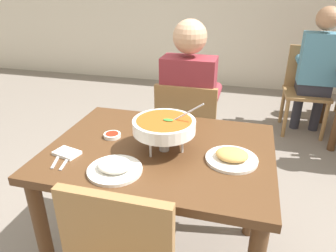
% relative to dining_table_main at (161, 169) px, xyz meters
% --- Properties ---
extents(dining_table_main, '(1.11, 0.83, 0.77)m').
position_rel_dining_table_main_xyz_m(dining_table_main, '(0.00, 0.00, 0.00)').
color(dining_table_main, '#51331C').
rests_on(dining_table_main, ground_plane).
extents(chair_diner_main, '(0.44, 0.44, 0.90)m').
position_rel_dining_table_main_xyz_m(chair_diner_main, '(-0.00, 0.70, -0.13)').
color(chair_diner_main, olive).
rests_on(chair_diner_main, ground_plane).
extents(diner_main, '(0.40, 0.45, 1.31)m').
position_rel_dining_table_main_xyz_m(diner_main, '(0.00, 0.74, 0.10)').
color(diner_main, '#2D2D38').
rests_on(diner_main, ground_plane).
extents(curry_bowl, '(0.33, 0.30, 0.26)m').
position_rel_dining_table_main_xyz_m(curry_bowl, '(0.03, -0.02, 0.26)').
color(curry_bowl, silver).
rests_on(curry_bowl, dining_table_main).
extents(rice_plate, '(0.24, 0.24, 0.06)m').
position_rel_dining_table_main_xyz_m(rice_plate, '(-0.13, -0.26, 0.15)').
color(rice_plate, white).
rests_on(rice_plate, dining_table_main).
extents(appetizer_plate, '(0.24, 0.24, 0.06)m').
position_rel_dining_table_main_xyz_m(appetizer_plate, '(0.35, -0.04, 0.15)').
color(appetizer_plate, white).
rests_on(appetizer_plate, dining_table_main).
extents(sauce_dish, '(0.09, 0.09, 0.02)m').
position_rel_dining_table_main_xyz_m(sauce_dish, '(-0.28, 0.04, 0.14)').
color(sauce_dish, white).
rests_on(sauce_dish, dining_table_main).
extents(napkin_folded, '(0.14, 0.11, 0.02)m').
position_rel_dining_table_main_xyz_m(napkin_folded, '(-0.41, -0.18, 0.14)').
color(napkin_folded, white).
rests_on(napkin_folded, dining_table_main).
extents(fork_utensil, '(0.06, 0.17, 0.01)m').
position_rel_dining_table_main_xyz_m(fork_utensil, '(-0.43, -0.23, 0.13)').
color(fork_utensil, silver).
rests_on(fork_utensil, dining_table_main).
extents(spoon_utensil, '(0.05, 0.17, 0.01)m').
position_rel_dining_table_main_xyz_m(spoon_utensil, '(-0.38, -0.23, 0.13)').
color(spoon_utensil, silver).
rests_on(spoon_utensil, dining_table_main).
extents(chair_bg_middle, '(0.45, 0.45, 0.90)m').
position_rel_dining_table_main_xyz_m(chair_bg_middle, '(0.99, 2.18, -0.13)').
color(chair_bg_middle, olive).
rests_on(chair_bg_middle, ground_plane).
extents(patron_bg_middle, '(0.40, 0.45, 1.31)m').
position_rel_dining_table_main_xyz_m(patron_bg_middle, '(1.05, 2.08, 0.10)').
color(patron_bg_middle, '#2D2D38').
rests_on(patron_bg_middle, ground_plane).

